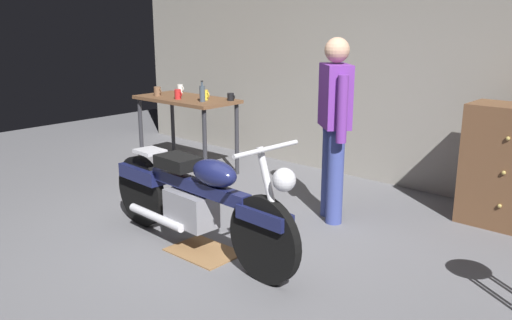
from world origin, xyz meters
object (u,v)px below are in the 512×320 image
Objects in this scene: mug_red_diner at (178,94)px; mug_yellow_tall at (205,95)px; motorcycle at (196,198)px; bottle at (202,93)px; mug_brown_stoneware at (158,91)px; mug_white_ceramic at (180,89)px; wooden_dresser at (512,167)px; mug_orange_travel at (205,93)px; mug_black_matte at (231,97)px; person_standing at (334,122)px.

mug_yellow_tall is (0.29, 0.16, 0.00)m from mug_red_diner.
motorcycle is 18.99× the size of mug_red_diner.
mug_brown_stoneware is at bearing -176.89° from bottle.
mug_white_ceramic is 0.45× the size of bottle.
mug_red_diner is 0.94× the size of mug_brown_stoneware.
mug_red_diner is (-3.54, -0.82, 0.41)m from wooden_dresser.
mug_brown_stoneware is at bearing -168.45° from wooden_dresser.
bottle is (-3.18, -0.76, 0.45)m from wooden_dresser.
mug_orange_travel is at bearing 138.31° from motorcycle.
motorcycle is at bearing -45.09° from mug_orange_travel.
mug_white_ceramic is at bearing 177.76° from mug_black_matte.
mug_white_ceramic reaches higher than mug_orange_travel.
mug_white_ceramic is at bearing 32.02° from person_standing.
mug_white_ceramic is at bearing 87.57° from mug_brown_stoneware.
mug_red_diner is (-0.11, -0.33, 0.01)m from mug_orange_travel.
wooden_dresser is 3.34m from mug_yellow_tall.
mug_black_matte is at bearing 30.60° from mug_red_diner.
bottle is (0.75, -0.31, 0.04)m from mug_white_ceramic.
mug_black_matte is at bearing 55.32° from bottle.
mug_brown_stoneware is at bearing 151.12° from motorcycle.
mug_yellow_tall reaches higher than mug_orange_travel.
mug_orange_travel is 0.92× the size of mug_brown_stoneware.
motorcycle is 2.37m from mug_red_diner.
person_standing is 14.39× the size of mug_yellow_tall.
mug_black_matte is at bearing 27.99° from person_standing.
person_standing reaches higher than mug_yellow_tall.
mug_red_diner reaches higher than mug_white_ceramic.
mug_orange_travel is at bearing 30.64° from person_standing.
mug_orange_travel is at bearing 179.46° from mug_black_matte.
bottle is at bearing -166.48° from wooden_dresser.
mug_red_diner is 0.64m from mug_black_matte.
mug_orange_travel is 0.97× the size of mug_yellow_tall.
motorcycle is 9.09× the size of bottle.
mug_black_matte is (0.26, 0.17, -0.01)m from mug_yellow_tall.
mug_black_matte is (0.94, -0.04, -0.01)m from mug_white_ceramic.
mug_red_diner reaches higher than motorcycle.
mug_black_matte is at bearing 18.27° from mug_brown_stoneware.
mug_yellow_tall is (-1.97, 0.25, 0.03)m from person_standing.
mug_red_diner is 0.37m from bottle.
wooden_dresser is at bearing 6.60° from mug_white_ceramic.
motorcycle is 2.21m from mug_black_matte.
mug_red_diner is at bearing 39.45° from person_standing.
mug_yellow_tall is (0.68, -0.20, 0.00)m from mug_white_ceramic.
mug_yellow_tall is 1.06× the size of mug_black_matte.
motorcycle is at bearing -44.62° from bottle.
mug_white_ceramic is 0.81m from bottle.
mug_red_diner is at bearing -171.58° from bottle.
person_standing is 1.90m from bottle.
mug_yellow_tall reaches higher than mug_black_matte.
wooden_dresser is 9.54× the size of mug_red_diner.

